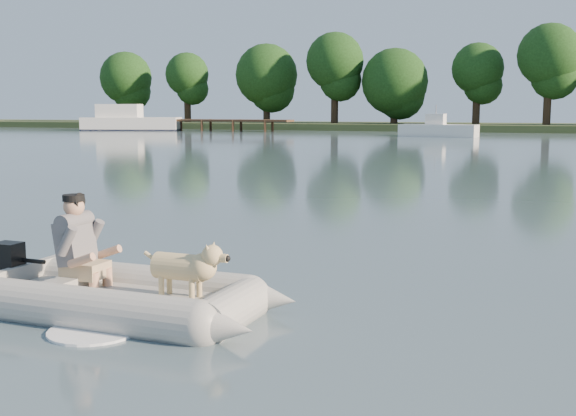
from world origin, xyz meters
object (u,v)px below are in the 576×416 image
at_px(man, 77,240).
at_px(dog, 180,271).
at_px(dock, 196,125).
at_px(cabin_cruiser, 132,117).
at_px(dinghy, 126,261).
at_px(motorboat, 439,121).

height_order(man, dog, man).
bearing_deg(dock, man, -64.51).
xyz_separation_m(man, cabin_cruiser, (-30.99, 51.32, 0.48)).
bearing_deg(cabin_cruiser, dog, -74.80).
relative_size(dock, dinghy, 4.34).
relative_size(dog, cabin_cruiser, 0.09).
relative_size(dog, motorboat, 0.15).
height_order(dock, dog, dock).
relative_size(dock, motorboat, 3.17).
relative_size(cabin_cruiser, motorboat, 1.61).
bearing_deg(dog, dock, 118.69).
distance_m(dock, man, 58.08).
relative_size(man, cabin_cruiser, 0.11).
height_order(dinghy, man, man).
relative_size(dock, cabin_cruiser, 1.97).
bearing_deg(dog, motorboat, 96.88).
distance_m(man, dog, 1.26).
bearing_deg(cabin_cruiser, man, -75.78).
distance_m(dog, cabin_cruiser, 60.64).
height_order(man, cabin_cruiser, cabin_cruiser).
relative_size(dinghy, dog, 4.83).
bearing_deg(cabin_cruiser, dock, -6.48).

